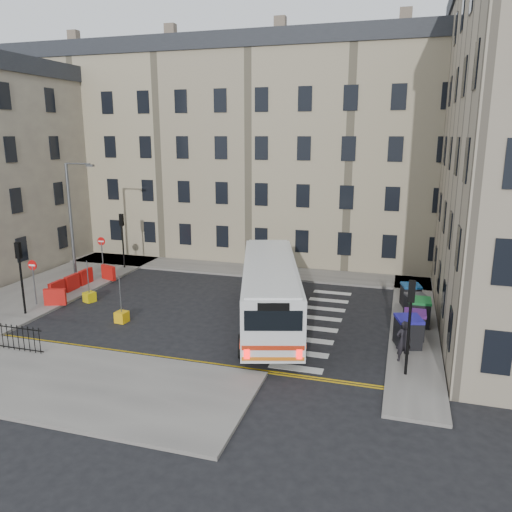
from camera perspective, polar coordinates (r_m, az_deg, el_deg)
The scene contains 22 objects.
ground at distance 28.72m, azimuth -0.75°, elevation -6.58°, with size 120.00×120.00×0.00m, color black.
pavement_north at distance 38.37m, azimuth -5.47°, elevation -1.29°, with size 36.00×3.20×0.15m, color slate.
pavement_east at distance 31.31m, azimuth 17.54°, elevation -5.35°, with size 2.40×26.00×0.15m, color slate.
pavement_west at distance 36.02m, azimuth -22.05°, elevation -3.25°, with size 6.00×22.00×0.15m, color slate.
pavement_sw at distance 23.90m, azimuth -25.18°, elevation -12.10°, with size 20.00×6.00×0.15m, color slate.
terrace_north at distance 43.89m, azimuth -3.53°, elevation 11.93°, with size 38.30×10.80×17.20m.
traffic_light_east at distance 21.41m, azimuth 17.20°, elevation -6.25°, with size 0.28×0.22×4.10m.
traffic_light_nw at distance 38.60m, azimuth -15.05°, elevation 2.65°, with size 0.28×0.22×4.10m.
traffic_light_sw at distance 30.39m, azimuth -25.36°, elevation -1.12°, with size 0.28×0.22×4.10m.
streetlamp at distance 35.25m, azimuth -20.39°, elevation 3.67°, with size 0.50×0.22×8.14m.
no_entry_north at distance 37.38m, azimuth -17.21°, elevation 0.91°, with size 0.60×0.08×3.00m.
no_entry_south at distance 31.99m, azimuth -24.12°, elevation -1.78°, with size 0.60×0.08×3.00m.
roadworks_barriers at distance 34.20m, azimuth -19.81°, elevation -2.92°, with size 1.66×6.26×1.00m.
bus at distance 26.68m, azimuth 1.60°, elevation -3.85°, with size 6.07×12.41×3.31m.
wheelie_bin_a at distance 24.96m, azimuth 16.97°, elevation -8.25°, with size 1.45×1.57×1.44m.
wheelie_bin_b at distance 26.08m, azimuth 17.65°, elevation -7.47°, with size 1.06×1.21×1.33m.
wheelie_bin_c at distance 27.75m, azimuth 18.14°, elevation -6.11°, with size 1.15×1.31×1.43m.
wheelie_bin_d at distance 28.81m, azimuth 17.81°, elevation -5.48°, with size 1.39×1.47×1.31m.
wheelie_bin_e at distance 30.66m, azimuth 17.24°, elevation -4.29°, with size 1.27×1.39×1.31m.
pedestrian at distance 23.24m, azimuth 16.50°, elevation -9.31°, with size 0.69×0.45×1.88m, color black.
bollard_yellow at distance 32.23m, azimuth -18.49°, elevation -4.46°, with size 0.60×0.60×0.60m, color #DABD0C.
bollard_chevron at distance 28.29m, azimuth -15.09°, elevation -6.74°, with size 0.60×0.60×0.60m, color #EBAD0D.
Camera 1 is at (8.07, -25.70, 9.94)m, focal length 35.00 mm.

